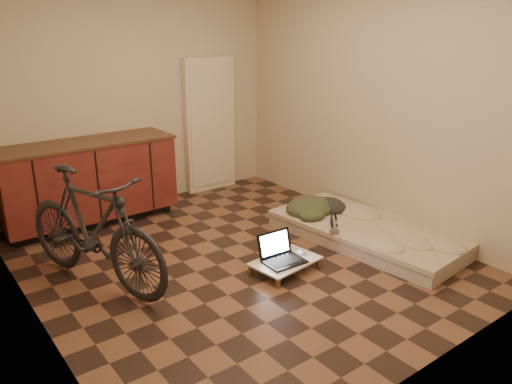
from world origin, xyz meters
TOP-DOWN VIEW (x-y plane):
  - room_shell at (0.00, 0.00)m, footprint 3.50×4.00m
  - cabinets at (-0.75, 1.70)m, footprint 1.84×0.62m
  - appliance_panel at (0.95, 1.94)m, footprint 0.70×0.10m
  - bicycle at (-1.20, 0.32)m, footprint 1.01×1.76m
  - futon at (1.30, -0.45)m, footprint 1.11×2.02m
  - clothing_pile at (1.14, 0.15)m, footprint 0.61×0.53m
  - headphones at (0.92, -0.34)m, footprint 0.36×0.35m
  - lap_desk at (0.21, -0.45)m, footprint 0.64×0.45m
  - laptop at (0.18, -0.43)m, footprint 0.36×0.32m
  - mouse at (0.41, -0.44)m, footprint 0.08×0.11m

SIDE VIEW (x-z plane):
  - futon at x=1.30m, z-range 0.00..0.17m
  - lap_desk at x=0.21m, z-range 0.04..0.14m
  - mouse at x=0.41m, z-range 0.10..0.14m
  - laptop at x=0.18m, z-range 0.03..0.27m
  - headphones at x=0.92m, z-range 0.17..0.34m
  - clothing_pile at x=1.14m, z-range 0.17..0.40m
  - cabinets at x=-0.75m, z-range 0.01..0.92m
  - bicycle at x=-1.20m, z-range 0.00..1.09m
  - appliance_panel at x=0.95m, z-range 0.00..1.70m
  - room_shell at x=0.00m, z-range 0.00..2.60m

